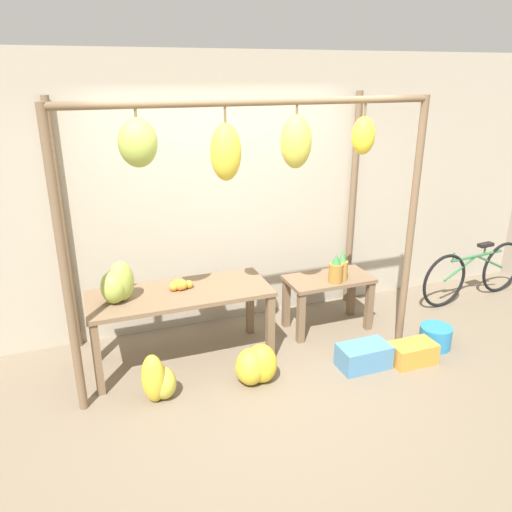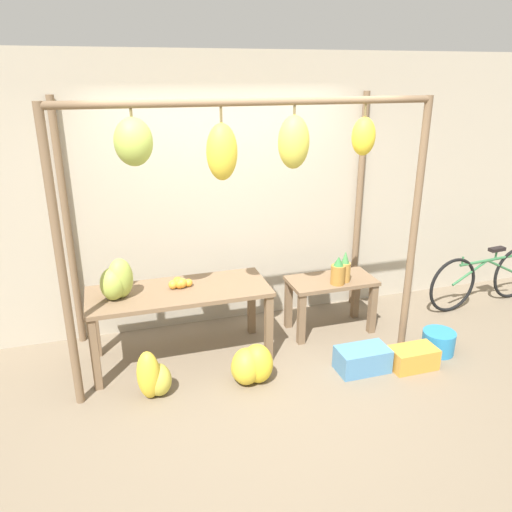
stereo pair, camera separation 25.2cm
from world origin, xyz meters
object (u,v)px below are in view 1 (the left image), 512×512
at_px(banana_pile_ground_left, 158,380).
at_px(blue_bucket, 435,337).
at_px(banana_pile_on_table, 118,284).
at_px(banana_pile_ground_right, 254,366).
at_px(orange_pile, 180,285).
at_px(pineapple_cluster, 338,269).
at_px(fruit_crate_purple, 412,353).
at_px(parked_bicycle, 474,272).
at_px(fruit_crate_white, 364,356).

relative_size(banana_pile_ground_left, blue_bucket, 1.40).
distance_m(banana_pile_on_table, banana_pile_ground_left, 0.89).
bearing_deg(banana_pile_ground_right, banana_pile_on_table, 151.81).
bearing_deg(banana_pile_ground_left, orange_pile, 59.21).
height_order(pineapple_cluster, fruit_crate_purple, pineapple_cluster).
height_order(banana_pile_ground_left, parked_bicycle, parked_bicycle).
relative_size(banana_pile_on_table, parked_bicycle, 0.23).
xyz_separation_m(orange_pile, parked_bicycle, (3.56, 0.09, -0.42)).
bearing_deg(blue_bucket, orange_pile, 164.05).
relative_size(banana_pile_on_table, pineapple_cluster, 1.11).
bearing_deg(parked_bicycle, fruit_crate_purple, -148.97).
xyz_separation_m(orange_pile, blue_bucket, (2.40, -0.68, -0.65)).
bearing_deg(fruit_crate_white, banana_pile_on_table, 161.87).
xyz_separation_m(fruit_crate_white, parked_bicycle, (2.03, 0.84, 0.23)).
bearing_deg(fruit_crate_white, pineapple_cluster, 83.24).
xyz_separation_m(banana_pile_on_table, pineapple_cluster, (2.17, 0.01, -0.16)).
bearing_deg(banana_pile_ground_right, blue_bucket, -1.82).
relative_size(banana_pile_ground_right, parked_bicycle, 0.29).
height_order(orange_pile, banana_pile_ground_left, orange_pile).
relative_size(banana_pile_on_table, fruit_crate_purple, 0.85).
bearing_deg(banana_pile_on_table, pineapple_cluster, 0.17).
bearing_deg(blue_bucket, banana_pile_ground_left, 177.79).
height_order(orange_pile, parked_bicycle, orange_pile).
bearing_deg(parked_bicycle, banana_pile_ground_right, -166.88).
bearing_deg(fruit_crate_purple, parked_bicycle, 31.03).
height_order(pineapple_cluster, fruit_crate_white, pineapple_cluster).
xyz_separation_m(orange_pile, fruit_crate_white, (1.53, -0.75, -0.65)).
bearing_deg(banana_pile_on_table, fruit_crate_white, -18.13).
height_order(blue_bucket, parked_bicycle, parked_bicycle).
relative_size(pineapple_cluster, parked_bicycle, 0.20).
height_order(orange_pile, fruit_crate_white, orange_pile).
relative_size(blue_bucket, parked_bicycle, 0.20).
distance_m(pineapple_cluster, fruit_crate_purple, 1.07).
bearing_deg(blue_bucket, pineapple_cluster, 141.26).
xyz_separation_m(blue_bucket, parked_bicycle, (1.17, 0.78, 0.23)).
xyz_separation_m(fruit_crate_white, blue_bucket, (0.86, 0.06, -0.00)).
relative_size(pineapple_cluster, blue_bucket, 1.04).
height_order(orange_pile, blue_bucket, orange_pile).
bearing_deg(fruit_crate_white, banana_pile_ground_left, 174.87).
distance_m(blue_bucket, fruit_crate_purple, 0.42).
relative_size(banana_pile_on_table, orange_pile, 1.61).
distance_m(orange_pile, banana_pile_ground_left, 0.89).
bearing_deg(orange_pile, banana_pile_ground_right, -51.85).
xyz_separation_m(orange_pile, banana_pile_ground_left, (-0.35, -0.58, -0.58)).
height_order(banana_pile_on_table, banana_pile_ground_right, banana_pile_on_table).
height_order(pineapple_cluster, parked_bicycle, pineapple_cluster).
bearing_deg(fruit_crate_white, fruit_crate_purple, -11.76).
distance_m(banana_pile_ground_right, blue_bucket, 1.91).
xyz_separation_m(banana_pile_on_table, fruit_crate_white, (2.09, -0.68, -0.77)).
xyz_separation_m(orange_pile, fruit_crate_purple, (2.00, -0.85, -0.66)).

